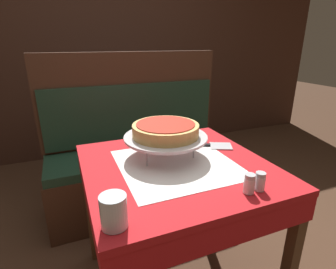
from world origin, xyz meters
TOP-DOWN VIEW (x-y plane):
  - dining_table_front at (0.00, 0.00)m, footprint 0.83×0.83m
  - dining_table_rear at (0.17, 1.68)m, footprint 0.62×0.62m
  - booth_bench at (0.06, 0.83)m, footprint 1.40×0.47m
  - back_wall_panel at (0.00, 2.10)m, footprint 6.00×0.04m
  - pizza_pan_stand at (-0.02, 0.10)m, footprint 0.40×0.40m
  - deep_dish_pizza at (-0.02, 0.10)m, footprint 0.32×0.32m
  - pizza_server at (0.25, 0.13)m, footprint 0.26×0.16m
  - water_glass_near at (-0.35, -0.32)m, footprint 0.08×0.08m
  - salt_shaker at (0.15, -0.32)m, footprint 0.04×0.04m
  - pepper_shaker at (0.20, -0.32)m, footprint 0.04×0.04m
  - condiment_caddy at (0.17, 1.64)m, footprint 0.13×0.13m

SIDE VIEW (x-z plane):
  - booth_bench at x=0.06m, z-range -0.25..0.96m
  - dining_table_rear at x=0.17m, z-range 0.26..1.01m
  - dining_table_front at x=0.00m, z-range 0.28..1.03m
  - pizza_server at x=0.25m, z-range 0.75..0.76m
  - pepper_shaker at x=0.20m, z-range 0.75..0.82m
  - salt_shaker at x=0.15m, z-range 0.75..0.82m
  - condiment_caddy at x=0.17m, z-range 0.71..0.87m
  - water_glass_near at x=-0.35m, z-range 0.75..0.85m
  - pizza_pan_stand at x=-0.02m, z-range 0.79..0.90m
  - deep_dish_pizza at x=-0.02m, z-range 0.86..0.92m
  - back_wall_panel at x=0.00m, z-range 0.00..2.40m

